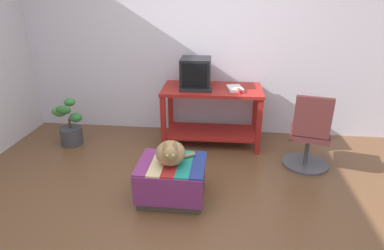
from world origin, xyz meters
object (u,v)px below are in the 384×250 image
ottoman_with_blanket (172,180)px  desk (212,106)px  office_chair (309,137)px  potted_plant (70,127)px  stapler (240,91)px  book (235,88)px  cat (171,153)px  tv_monitor (196,73)px  keyboard (196,90)px

ottoman_with_blanket → desk: bearing=76.8°
ottoman_with_blanket → office_chair: size_ratio=0.72×
desk → ottoman_with_blanket: 1.38m
ottoman_with_blanket → office_chair: office_chair is taller
potted_plant → ottoman_with_blanket: bearing=-34.2°
desk → stapler: (0.34, -0.17, 0.26)m
book → stapler: (0.06, -0.12, 0.00)m
cat → tv_monitor: bearing=77.1°
keyboard → cat: bearing=-96.7°
ottoman_with_blanket → stapler: 1.43m
ottoman_with_blanket → cat: size_ratio=1.66×
book → potted_plant: bearing=173.5°
tv_monitor → ottoman_with_blanket: tv_monitor is taller
ottoman_with_blanket → book: bearing=64.9°
ottoman_with_blanket → potted_plant: (-1.52, 1.04, 0.05)m
potted_plant → desk: bearing=8.5°
cat → desk: bearing=68.0°
keyboard → tv_monitor: bearing=94.8°
keyboard → book: book is taller
office_chair → stapler: 0.96m
cat → stapler: 1.36m
office_chair → desk: bearing=-13.5°
ottoman_with_blanket → cat: bearing=-89.8°
tv_monitor → potted_plant: (-1.62, -0.32, -0.69)m
keyboard → cat: 1.22m
office_chair → ottoman_with_blanket: bearing=40.6°
tv_monitor → keyboard: tv_monitor is taller
book → office_chair: office_chair is taller
cat → book: bearing=56.3°
cat → office_chair: office_chair is taller
tv_monitor → ottoman_with_blanket: bearing=-94.8°
book → stapler: 0.13m
tv_monitor → stapler: (0.55, -0.21, -0.16)m
keyboard → desk: bearing=36.3°
desk → office_chair: (1.12, -0.56, -0.13)m
keyboard → office_chair: (1.32, -0.41, -0.38)m
office_chair → keyboard: bearing=-4.3°
ottoman_with_blanket → potted_plant: size_ratio=1.05×
office_chair → book: bearing=-18.5°
potted_plant → stapler: bearing=2.8°
cat → potted_plant: cat is taller
keyboard → office_chair: office_chair is taller
desk → potted_plant: bearing=-172.4°
office_chair → potted_plant: bearing=7.4°
desk → book: 0.39m
stapler → office_chair: bearing=-44.4°
desk → stapler: stapler is taller
tv_monitor → potted_plant: size_ratio=0.63×
keyboard → ottoman_with_blanket: bearing=-96.9°
tv_monitor → keyboard: (0.02, -0.19, -0.17)m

